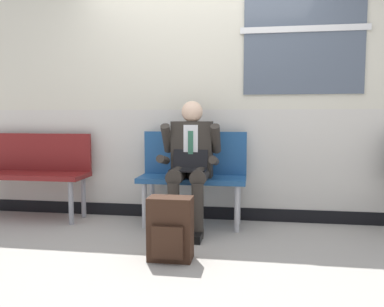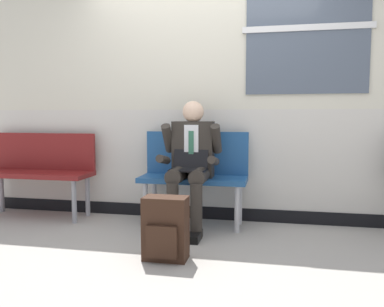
% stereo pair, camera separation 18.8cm
% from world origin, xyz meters
% --- Properties ---
extents(ground_plane, '(18.00, 18.00, 0.00)m').
position_xyz_m(ground_plane, '(0.00, 0.00, 0.00)').
color(ground_plane, '#9E9991').
extents(station_wall, '(5.47, 0.17, 2.62)m').
position_xyz_m(station_wall, '(0.02, 0.70, 1.31)').
color(station_wall, beige).
rests_on(station_wall, ground).
extents(bench_with_person, '(1.06, 0.42, 0.94)m').
position_xyz_m(bench_with_person, '(-0.06, 0.43, 0.55)').
color(bench_with_person, navy).
rests_on(bench_with_person, ground).
extents(bench_empty, '(1.23, 0.42, 0.91)m').
position_xyz_m(bench_empty, '(-1.81, 0.42, 0.54)').
color(bench_empty, maroon).
rests_on(bench_empty, ground).
extents(person_seated, '(0.57, 0.70, 1.25)m').
position_xyz_m(person_seated, '(-0.06, 0.23, 0.67)').
color(person_seated, '#2D2823').
rests_on(person_seated, ground).
extents(backpack, '(0.34, 0.23, 0.49)m').
position_xyz_m(backpack, '(-0.08, -0.62, 0.24)').
color(backpack, '#331E14').
rests_on(backpack, ground).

